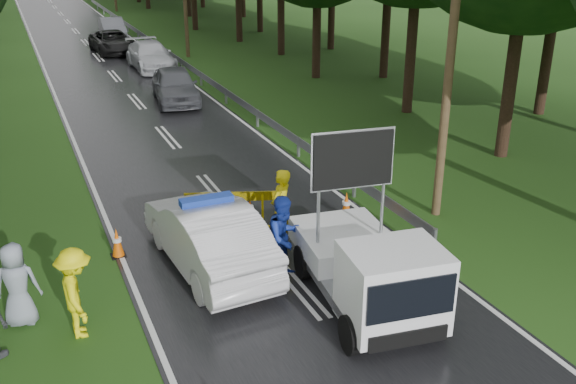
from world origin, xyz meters
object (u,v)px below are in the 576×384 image
police_sedan (208,235)px  barrier (234,201)px  officer (281,208)px  queue_car_second (151,56)px  work_truck (370,269)px  queue_car_first (175,85)px  queue_car_third (113,42)px  civilian (284,237)px  queue_car_fourth (112,28)px

police_sedan → barrier: size_ratio=2.06×
officer → queue_car_second: officer is taller
work_truck → officer: 3.53m
queue_car_first → queue_car_second: bearing=93.1°
queue_car_first → police_sedan: bearing=-94.0°
officer → queue_car_second: size_ratio=0.39×
queue_car_third → civilian: bearing=-95.6°
civilian → queue_car_fourth: size_ratio=0.44×
officer → civilian: officer is taller
barrier → queue_car_fourth: bearing=105.9°
work_truck → queue_car_first: 18.67m
civilian → officer: bearing=50.9°
work_truck → barrier: bearing=112.0°
police_sedan → queue_car_second: 23.84m
officer → queue_car_first: 15.20m
queue_car_fourth → queue_car_third: bearing=-96.6°
officer → queue_car_fourth: size_ratio=0.45×
police_sedan → officer: size_ratio=2.50×
officer → civilian: (-0.55, -1.50, -0.02)m
work_truck → barrier: (-1.27, 4.81, -0.16)m
police_sedan → officer: officer is taller
queue_car_fourth → queue_car_first: bearing=-89.0°
civilian → queue_car_first: bearing=65.1°
officer → queue_car_fourth: 35.19m
civilian → queue_car_third: bearing=68.7°
queue_car_first → queue_car_second: size_ratio=0.90×
civilian → queue_car_fourth: civilian is taller
queue_car_second → queue_car_first: bearing=-95.1°
civilian → queue_car_first: 16.75m
queue_car_first → barrier: bearing=-90.5°
police_sedan → work_truck: work_truck is taller
work_truck → civilian: work_truck is taller
civilian → queue_car_fourth: (2.17, 36.65, -0.26)m
police_sedan → civilian: (1.44, -1.12, 0.17)m
queue_car_first → queue_car_third: (-0.49, 13.99, -0.09)m
queue_car_fourth → queue_car_second: bearing=-86.9°
queue_car_first → officer: bearing=-86.9°
queue_car_third → queue_car_fourth: size_ratio=1.14×
police_sedan → barrier: 2.08m
work_truck → queue_car_second: work_truck is taller
barrier → queue_car_second: bearing=103.2°
work_truck → officer: size_ratio=2.32×
barrier → civilian: size_ratio=1.23×
work_truck → queue_car_first: work_truck is taller
queue_car_second → barrier: bearing=-97.3°
work_truck → queue_car_second: 26.68m
barrier → queue_car_third: bearing=106.9°
queue_car_third → queue_car_fourth: 6.07m
police_sedan → queue_car_third: 29.66m
civilian → queue_car_first: civilian is taller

